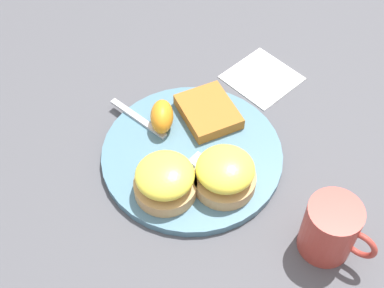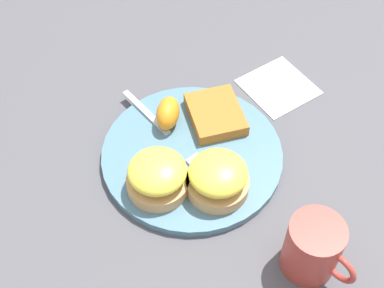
% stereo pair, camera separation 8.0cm
% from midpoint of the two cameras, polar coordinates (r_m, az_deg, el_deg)
% --- Properties ---
extents(ground_plane, '(1.10, 1.10, 0.00)m').
position_cam_midpoint_polar(ground_plane, '(0.83, 2.76, -1.63)').
color(ground_plane, '#4C4C51').
extents(plate, '(0.28, 0.28, 0.01)m').
position_cam_midpoint_polar(plate, '(0.82, 2.78, -1.34)').
color(plate, slate).
rests_on(plate, ground_plane).
extents(sandwich_benedict_left, '(0.09, 0.09, 0.06)m').
position_cam_midpoint_polar(sandwich_benedict_left, '(0.76, -0.68, -3.61)').
color(sandwich_benedict_left, tan).
rests_on(sandwich_benedict_left, plate).
extents(sandwich_benedict_right, '(0.09, 0.09, 0.06)m').
position_cam_midpoint_polar(sandwich_benedict_right, '(0.76, 5.81, -3.77)').
color(sandwich_benedict_right, tan).
rests_on(sandwich_benedict_right, plate).
extents(hashbrown_patty, '(0.12, 0.12, 0.02)m').
position_cam_midpoint_polar(hashbrown_patty, '(0.86, 5.21, 3.04)').
color(hashbrown_patty, '#AA6827').
rests_on(hashbrown_patty, plate).
extents(orange_wedge, '(0.06, 0.07, 0.04)m').
position_cam_midpoint_polar(orange_wedge, '(0.84, 0.14, 3.14)').
color(orange_wedge, orange).
rests_on(orange_wedge, plate).
extents(fork, '(0.22, 0.03, 0.00)m').
position_cam_midpoint_polar(fork, '(0.83, 0.53, 0.55)').
color(fork, silver).
rests_on(fork, plate).
extents(cup, '(0.10, 0.07, 0.09)m').
position_cam_midpoint_polar(cup, '(0.72, 15.99, -10.84)').
color(cup, '#B23D33').
rests_on(cup, ground_plane).
extents(napkin, '(0.13, 0.13, 0.00)m').
position_cam_midpoint_polar(napkin, '(0.95, 11.61, 5.89)').
color(napkin, white).
rests_on(napkin, ground_plane).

